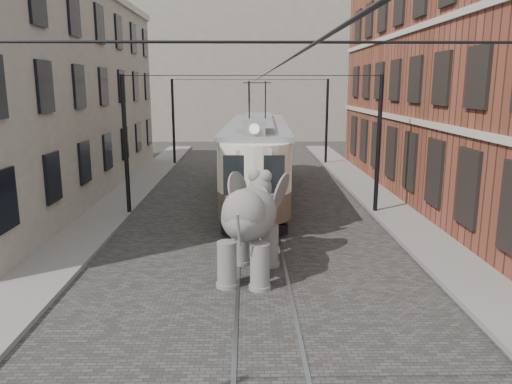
{
  "coord_description": "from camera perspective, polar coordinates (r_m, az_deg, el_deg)",
  "views": [
    {
      "loc": [
        -0.45,
        -15.07,
        5.53
      ],
      "look_at": [
        -0.15,
        0.89,
        2.1
      ],
      "focal_mm": 34.75,
      "sensor_mm": 36.0,
      "label": 1
    }
  ],
  "objects": [
    {
      "name": "sidewalk_left",
      "position": [
        17.13,
        -21.88,
        -7.35
      ],
      "size": [
        2.0,
        60.0,
        0.15
      ],
      "primitive_type": "cube",
      "color": "slate",
      "rests_on": "ground"
    },
    {
      "name": "tram",
      "position": [
        25.04,
        0.14,
        6.02
      ],
      "size": [
        3.5,
        14.54,
        5.73
      ],
      "primitive_type": null,
      "rotation": [
        0.0,
        0.0,
        -0.04
      ],
      "color": "beige",
      "rests_on": "ground"
    },
    {
      "name": "ground",
      "position": [
        16.06,
        0.6,
        -8.02
      ],
      "size": [
        120.0,
        120.0,
        0.0
      ],
      "primitive_type": "plane",
      "color": "#413F3C"
    },
    {
      "name": "catenary",
      "position": [
        20.23,
        -0.36,
        4.94
      ],
      "size": [
        11.0,
        30.2,
        6.0
      ],
      "primitive_type": null,
      "color": "black",
      "rests_on": "ground"
    },
    {
      "name": "stucco_building",
      "position": [
        27.2,
        -24.28,
        9.96
      ],
      "size": [
        7.0,
        24.0,
        10.0
      ],
      "primitive_type": "cube",
      "color": "gray",
      "rests_on": "ground"
    },
    {
      "name": "elephant",
      "position": [
        14.48,
        -0.76,
        -4.19
      ],
      "size": [
        3.5,
        5.19,
        2.92
      ],
      "primitive_type": null,
      "rotation": [
        0.0,
        0.0,
        -0.19
      ],
      "color": "slate",
      "rests_on": "ground"
    },
    {
      "name": "distant_block",
      "position": [
        55.09,
        -0.62,
        13.65
      ],
      "size": [
        28.0,
        10.0,
        14.0
      ],
      "primitive_type": "cube",
      "color": "gray",
      "rests_on": "ground"
    },
    {
      "name": "sidewalk_right",
      "position": [
        17.27,
        21.09,
        -7.13
      ],
      "size": [
        2.0,
        60.0,
        0.15
      ],
      "primitive_type": "cube",
      "color": "slate",
      "rests_on": "ground"
    },
    {
      "name": "tram_rails",
      "position": [
        16.05,
        0.6,
        -7.98
      ],
      "size": [
        1.54,
        80.0,
        0.02
      ],
      "primitive_type": null,
      "color": "slate",
      "rests_on": "ground"
    },
    {
      "name": "brick_building",
      "position": [
        26.66,
        24.95,
        12.04
      ],
      "size": [
        8.0,
        26.0,
        12.0
      ],
      "primitive_type": "cube",
      "color": "brown",
      "rests_on": "ground"
    }
  ]
}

